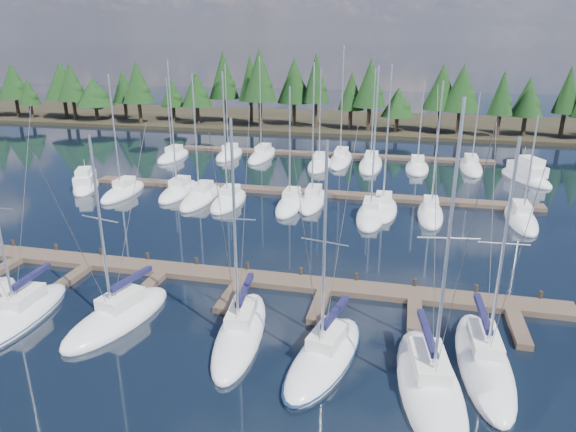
% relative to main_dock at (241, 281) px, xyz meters
% --- Properties ---
extents(ground, '(260.00, 260.00, 0.00)m').
position_rel_main_dock_xyz_m(ground, '(0.00, 12.64, -0.20)').
color(ground, black).
rests_on(ground, ground).
extents(far_shore, '(220.00, 30.00, 0.60)m').
position_rel_main_dock_xyz_m(far_shore, '(0.00, 72.64, 0.10)').
color(far_shore, black).
rests_on(far_shore, ground).
extents(main_dock, '(44.00, 6.13, 0.90)m').
position_rel_main_dock_xyz_m(main_dock, '(0.00, 0.00, 0.00)').
color(main_dock, brown).
rests_on(main_dock, ground).
extents(back_docks, '(50.00, 21.80, 0.40)m').
position_rel_main_dock_xyz_m(back_docks, '(0.00, 32.23, -0.00)').
color(back_docks, brown).
rests_on(back_docks, ground).
extents(front_sailboat_1, '(3.07, 8.91, 13.44)m').
position_rel_main_dock_xyz_m(front_sailboat_1, '(-11.75, -7.63, 0.08)').
color(front_sailboat_1, silver).
rests_on(front_sailboat_1, ground).
extents(front_sailboat_2, '(4.94, 8.96, 12.40)m').
position_rel_main_dock_xyz_m(front_sailboat_2, '(-5.80, -6.49, 0.07)').
color(front_sailboat_2, silver).
rests_on(front_sailboat_2, ground).
extents(front_sailboat_3, '(3.55, 9.74, 13.57)m').
position_rel_main_dock_xyz_m(front_sailboat_3, '(2.09, -6.48, 0.08)').
color(front_sailboat_3, silver).
rests_on(front_sailboat_3, ground).
extents(front_sailboat_4, '(4.71, 9.26, 12.91)m').
position_rel_main_dock_xyz_m(front_sailboat_4, '(7.25, -7.76, 0.07)').
color(front_sailboat_4, silver).
rests_on(front_sailboat_4, ground).
extents(front_sailboat_5, '(4.42, 10.49, 15.12)m').
position_rel_main_dock_xyz_m(front_sailboat_5, '(12.69, -8.99, 0.08)').
color(front_sailboat_5, silver).
rests_on(front_sailboat_5, ground).
extents(front_sailboat_6, '(3.08, 10.03, 13.16)m').
position_rel_main_dock_xyz_m(front_sailboat_6, '(15.55, -6.29, 0.08)').
color(front_sailboat_6, silver).
rests_on(front_sailboat_6, ground).
extents(back_sailboat_rows, '(46.49, 33.18, 16.37)m').
position_rel_main_dock_xyz_m(back_sailboat_rows, '(-0.11, 28.08, 0.06)').
color(back_sailboat_rows, silver).
rests_on(back_sailboat_rows, ground).
extents(motor_yacht_left, '(5.50, 8.09, 3.84)m').
position_rel_main_dock_xyz_m(motor_yacht_left, '(-25.12, 19.45, 0.23)').
color(motor_yacht_left, silver).
rests_on(motor_yacht_left, ground).
extents(motor_yacht_right, '(6.43, 9.83, 4.68)m').
position_rel_main_dock_xyz_m(motor_yacht_right, '(25.44, 34.72, 0.31)').
color(motor_yacht_right, silver).
rests_on(motor_yacht_right, ground).
extents(tree_line, '(183.29, 11.54, 14.24)m').
position_rel_main_dock_xyz_m(tree_line, '(-0.74, 62.86, 7.48)').
color(tree_line, black).
rests_on(tree_line, far_shore).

